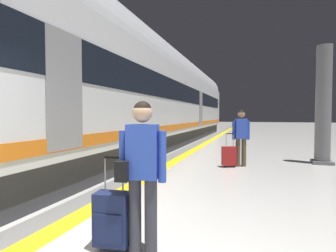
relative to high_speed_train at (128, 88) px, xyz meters
The scene contains 8 objects.
safety_line_strip 4.15m from the high_speed_train, 50.95° to the left, with size 0.36×80.00×0.01m, color yellow.
tactile_edge_band 4.00m from the high_speed_train, 55.47° to the left, with size 0.59×80.00×0.01m, color slate.
high_speed_train is the anchor object (origin of this frame).
traveller_foreground 7.51m from the high_speed_train, 62.59° to the right, with size 0.53×0.33×1.64m.
rolling_suitcase_foreground 7.54m from the high_speed_train, 65.08° to the right, with size 0.40×0.27×1.03m.
passenger_near 4.59m from the high_speed_train, 15.26° to the right, with size 0.49×0.29×1.64m.
suitcase_near 4.62m from the high_speed_train, 19.32° to the right, with size 0.44×0.36×0.98m.
platform_pillar 6.56m from the high_speed_train, ahead, with size 0.56×0.56×3.60m.
Camera 1 is at (1.40, -1.68, 1.49)m, focal length 28.50 mm.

